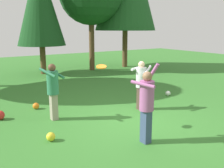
% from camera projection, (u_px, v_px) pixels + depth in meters
% --- Properties ---
extents(ground_plane, '(40.00, 40.00, 0.00)m').
position_uv_depth(ground_plane, '(135.00, 122.00, 7.53)').
color(ground_plane, '#387A2D').
extents(person_thrower, '(0.62, 0.63, 1.91)m').
position_uv_depth(person_thrower, '(147.00, 101.00, 6.01)').
color(person_thrower, '#38476B').
rests_on(person_thrower, ground_plane).
extents(person_catcher, '(0.70, 0.73, 1.69)m').
position_uv_depth(person_catcher, '(53.00, 87.00, 7.57)').
color(person_catcher, gray).
rests_on(person_catcher, ground_plane).
extents(person_bystander, '(0.69, 0.65, 1.64)m').
position_uv_depth(person_bystander, '(141.00, 81.00, 8.54)').
color(person_bystander, '#4C382D').
rests_on(person_bystander, ground_plane).
extents(frisbee, '(0.37, 0.36, 0.09)m').
position_uv_depth(frisbee, '(101.00, 67.00, 6.65)').
color(frisbee, orange).
extents(ball_yellow, '(0.22, 0.22, 0.22)m').
position_uv_depth(ball_yellow, '(51.00, 137.00, 6.28)').
color(ball_yellow, yellow).
rests_on(ball_yellow, ground_plane).
extents(ball_orange, '(0.22, 0.22, 0.22)m').
position_uv_depth(ball_orange, '(36.00, 106.00, 8.75)').
color(ball_orange, orange).
rests_on(ball_orange, ground_plane).
extents(ball_red, '(0.28, 0.28, 0.28)m').
position_uv_depth(ball_red, '(0.00, 115.00, 7.73)').
color(ball_red, red).
rests_on(ball_red, ground_plane).
extents(ball_white, '(0.20, 0.20, 0.20)m').
position_uv_depth(ball_white, '(168.00, 93.00, 10.46)').
color(ball_white, white).
rests_on(ball_white, ground_plane).
extents(tree_center, '(2.75, 2.75, 6.58)m').
position_uv_depth(tree_center, '(40.00, 2.00, 14.63)').
color(tree_center, brown).
rests_on(tree_center, ground_plane).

